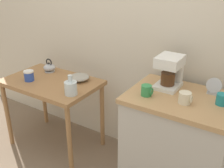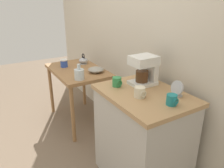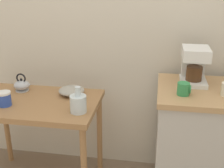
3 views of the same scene
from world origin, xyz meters
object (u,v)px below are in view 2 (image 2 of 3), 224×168
Objects in this scene: glass_carafe_vase at (79,74)px; table_clock at (177,89)px; bowl_stoneware at (96,70)px; canister_enamel at (64,63)px; mug_small_cream at (140,92)px; mug_tall_green at (117,82)px; coffee_maker at (145,69)px; teakettle at (83,61)px; mug_dark_teal at (172,100)px.

glass_carafe_vase is 1.43× the size of table_clock.
canister_enamel is at bearing -147.38° from bowl_stoneware.
bowl_stoneware is 2.08× the size of mug_small_cream.
table_clock is (1.09, 0.36, 0.13)m from glass_carafe_vase.
mug_small_cream is at bearing 6.99° from mug_tall_green.
bowl_stoneware is at bearing 165.76° from mug_tall_green.
bowl_stoneware is 0.31m from glass_carafe_vase.
canister_enamel is at bearing -177.40° from mug_tall_green.
coffee_maker reaches higher than glass_carafe_vase.
table_clock is (1.63, 0.35, 0.15)m from canister_enamel.
mug_small_cream reaches higher than glass_carafe_vase.
glass_carafe_vase is at bearing -28.42° from teakettle.
mug_dark_teal reaches higher than teakettle.
teakettle is at bearing 172.85° from mug_small_cream.
glass_carafe_vase is (0.13, -0.28, 0.03)m from bowl_stoneware.
mug_tall_green reaches higher than bowl_stoneware.
mug_tall_green is (0.81, -0.21, 0.15)m from bowl_stoneware.
bowl_stoneware is 2.33× the size of mug_dark_teal.
bowl_stoneware is 1.33m from mug_dark_teal.
mug_dark_teal is at bearing 10.55° from glass_carafe_vase.
mug_dark_teal reaches higher than canister_enamel.
mug_tall_green reaches higher than teakettle.
mug_small_cream is (1.09, -0.17, 0.15)m from bowl_stoneware.
coffee_maker is at bearing 22.13° from glass_carafe_vase.
canister_enamel is 1.51m from mug_small_cream.
bowl_stoneware is at bearing 171.06° from mug_small_cream.
mug_small_cream is (0.96, 0.10, 0.12)m from glass_carafe_vase.
table_clock reaches higher than bowl_stoneware.
glass_carafe_vase reaches higher than teakettle.
coffee_maker is at bearing 12.78° from canister_enamel.
canister_enamel is 1.74m from mug_dark_teal.
mug_dark_teal is at bearing 27.51° from mug_small_cream.
mug_small_cream reaches higher than bowl_stoneware.
mug_tall_green is (1.22, 0.06, 0.13)m from canister_enamel.
mug_tall_green is (0.68, 0.07, 0.12)m from glass_carafe_vase.
canister_enamel is 1.23m from mug_tall_green.
bowl_stoneware is 1.92× the size of canister_enamel.
mug_dark_teal is (0.42, -0.09, -0.10)m from coffee_maker.
mug_small_cream reaches higher than mug_dark_teal.
glass_carafe_vase is 1.93× the size of mug_small_cream.
table_clock is at bearing 9.43° from coffee_maker.
table_clock is at bearing 2.53° from teakettle.
coffee_maker is 0.30m from mug_small_cream.
canister_enamel is at bearing -176.58° from mug_small_cream.
mug_small_cream is at bearing -45.73° from coffee_maker.
coffee_maker is (0.76, 0.31, 0.22)m from glass_carafe_vase.
teakettle is 0.58× the size of coffee_maker.
canister_enamel reaches higher than bowl_stoneware.
mug_tall_green is at bearing 2.60° from canister_enamel.
mug_dark_teal is at bearing -57.26° from table_clock.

